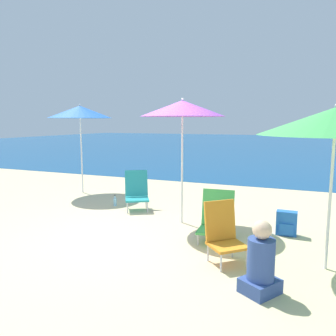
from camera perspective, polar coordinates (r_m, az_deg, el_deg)
ground_plane at (r=5.57m, az=-6.03°, el=-11.61°), size 60.00×60.00×0.00m
sea_water at (r=29.72m, az=17.55°, el=4.03°), size 60.00×40.00×0.01m
beach_umbrella_green at (r=4.46m, az=27.15°, el=7.24°), size 1.84×1.84×2.08m
beach_umbrella_purple at (r=5.93m, az=2.53°, el=10.29°), size 1.53×1.53×2.29m
beach_umbrella_blue at (r=8.87m, az=-15.08°, el=9.40°), size 1.64×1.64×2.33m
beach_chair_teal at (r=7.09m, az=-5.49°, el=-3.94°), size 0.72×0.76×0.82m
beach_chair_green at (r=5.32m, az=8.45°, el=-8.62°), size 0.55×0.60×0.79m
beach_chair_orange at (r=4.52m, az=9.59°, el=-10.89°), size 0.65×0.65×0.81m
person_seated_near at (r=3.84m, az=15.85°, el=-15.67°), size 0.48×0.50×0.82m
backpack_blue at (r=5.85m, az=19.94°, el=-9.05°), size 0.33×0.20×0.40m
water_bottle at (r=7.46m, az=-9.20°, el=-5.80°), size 0.07×0.07×0.25m
seagull at (r=9.63m, az=-6.74°, el=-2.38°), size 0.27×0.11×0.23m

